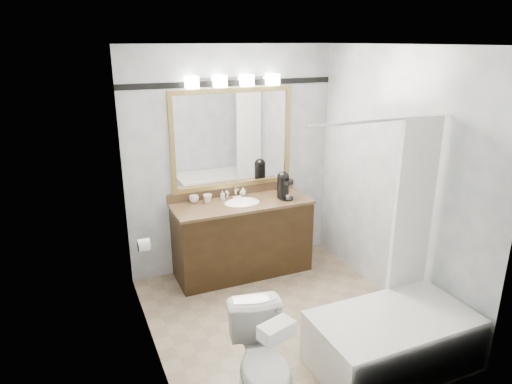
{
  "coord_description": "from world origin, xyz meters",
  "views": [
    {
      "loc": [
        -1.72,
        -3.35,
        2.54
      ],
      "look_at": [
        -0.12,
        0.35,
        1.19
      ],
      "focal_mm": 32.0,
      "sensor_mm": 36.0,
      "label": 1
    }
  ],
  "objects": [
    {
      "name": "bathtub",
      "position": [
        0.55,
        -0.9,
        0.28
      ],
      "size": [
        1.3,
        0.75,
        1.96
      ],
      "color": "white",
      "rests_on": "ground"
    },
    {
      "name": "vanity",
      "position": [
        0.0,
        1.02,
        0.44
      ],
      "size": [
        1.53,
        0.58,
        0.97
      ],
      "color": "black",
      "rests_on": "ground"
    },
    {
      "name": "cup_left",
      "position": [
        -0.48,
        1.22,
        0.89
      ],
      "size": [
        0.13,
        0.13,
        0.08
      ],
      "primitive_type": "imported",
      "rotation": [
        0.0,
        0.0,
        0.39
      ],
      "color": "white",
      "rests_on": "vanity"
    },
    {
      "name": "coffee_maker",
      "position": [
        0.47,
        0.96,
        1.01
      ],
      "size": [
        0.17,
        0.2,
        0.31
      ],
      "rotation": [
        0.0,
        0.0,
        0.37
      ],
      "color": "black",
      "rests_on": "vanity"
    },
    {
      "name": "tp_roll",
      "position": [
        -1.14,
        0.66,
        0.7
      ],
      "size": [
        0.11,
        0.12,
        0.12
      ],
      "primitive_type": "cylinder",
      "rotation": [
        0.0,
        1.57,
        0.0
      ],
      "color": "white",
      "rests_on": "room"
    },
    {
      "name": "soap_bottle_b",
      "position": [
        0.09,
        1.22,
        0.9
      ],
      "size": [
        0.09,
        0.09,
        0.09
      ],
      "primitive_type": "imported",
      "rotation": [
        0.0,
        0.0,
        -0.23
      ],
      "color": "white",
      "rests_on": "vanity"
    },
    {
      "name": "tissue_box",
      "position": [
        -0.62,
        -1.12,
        0.77
      ],
      "size": [
        0.26,
        0.19,
        0.1
      ],
      "primitive_type": "cube",
      "rotation": [
        0.0,
        0.0,
        0.3
      ],
      "color": "white",
      "rests_on": "toilet"
    },
    {
      "name": "toilet",
      "position": [
        -0.62,
        -0.92,
        0.36
      ],
      "size": [
        0.53,
        0.77,
        0.72
      ],
      "primitive_type": "imported",
      "rotation": [
        0.0,
        0.0,
        -0.18
      ],
      "color": "white",
      "rests_on": "ground"
    },
    {
      "name": "room",
      "position": [
        0.0,
        0.0,
        1.25
      ],
      "size": [
        2.42,
        2.62,
        2.52
      ],
      "color": "gray",
      "rests_on": "ground"
    },
    {
      "name": "soap_bottle_a",
      "position": [
        -0.16,
        1.19,
        0.9
      ],
      "size": [
        0.06,
        0.06,
        0.1
      ],
      "primitive_type": "imported",
      "rotation": [
        0.0,
        0.0,
        -0.28
      ],
      "color": "white",
      "rests_on": "vanity"
    },
    {
      "name": "accent_stripe",
      "position": [
        0.0,
        1.29,
        2.1
      ],
      "size": [
        2.4,
        0.01,
        0.06
      ],
      "primitive_type": "cube",
      "color": "black",
      "rests_on": "room"
    },
    {
      "name": "soap_bar",
      "position": [
        -0.01,
        1.13,
        0.86
      ],
      "size": [
        0.09,
        0.06,
        0.03
      ],
      "primitive_type": "cube",
      "rotation": [
        0.0,
        0.0,
        -0.03
      ],
      "color": "beige",
      "rests_on": "vanity"
    },
    {
      "name": "mirror",
      "position": [
        0.0,
        1.28,
        1.5
      ],
      "size": [
        1.4,
        0.04,
        1.1
      ],
      "color": "#AB8D4D",
      "rests_on": "room"
    },
    {
      "name": "vanity_light_bar",
      "position": [
        0.0,
        1.23,
        2.13
      ],
      "size": [
        1.02,
        0.14,
        0.12
      ],
      "color": "silver",
      "rests_on": "room"
    },
    {
      "name": "cup_right",
      "position": [
        -0.35,
        1.16,
        0.89
      ],
      "size": [
        0.12,
        0.12,
        0.09
      ],
      "primitive_type": "imported",
      "rotation": [
        0.0,
        0.0,
        0.27
      ],
      "color": "white",
      "rests_on": "vanity"
    }
  ]
}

